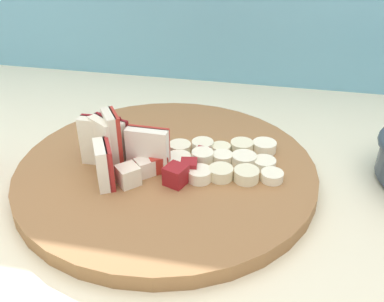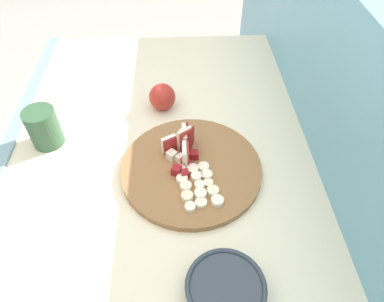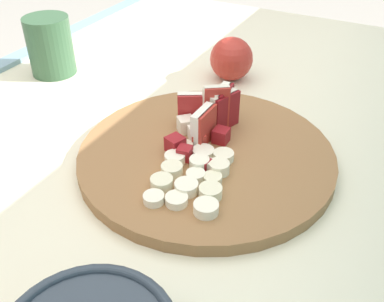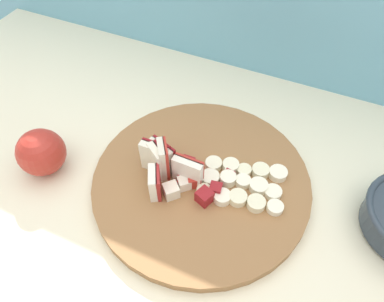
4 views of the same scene
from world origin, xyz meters
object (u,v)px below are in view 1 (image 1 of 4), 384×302
Objects in this scene: apple_wedge_fan at (114,145)px; banana_slice_rows at (222,160)px; cutting_board at (167,170)px; apple_dice_pile at (160,165)px.

apple_wedge_fan is 0.13m from banana_slice_rows.
apple_dice_pile is at bearing -98.71° from cutting_board.
apple_wedge_fan is at bearing -163.26° from cutting_board.
apple_dice_pile is at bearing -155.02° from banana_slice_rows.
banana_slice_rows is (0.06, 0.01, 0.02)m from cutting_board.
apple_wedge_fan is 0.06m from apple_dice_pile.
banana_slice_rows reaches higher than cutting_board.
apple_wedge_fan is (-0.06, -0.02, 0.04)m from cutting_board.
banana_slice_rows is at bearing 24.98° from apple_dice_pile.
cutting_board is at bearing -168.62° from banana_slice_rows.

